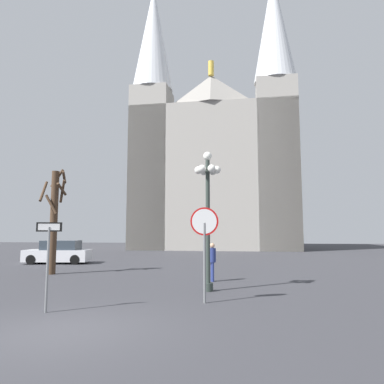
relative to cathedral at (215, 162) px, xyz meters
name	(u,v)px	position (x,y,z in m)	size (l,w,h in m)	color
ground_plane	(61,331)	(-0.85, -38.23, -11.18)	(120.00, 120.00, 0.00)	#38383D
cathedral	(215,162)	(0.00, 0.00, 0.00)	(20.57, 14.38, 35.31)	gray
stop_sign	(204,234)	(1.98, -34.73, -9.09)	(0.88, 0.19, 2.94)	slate
one_way_arrow_sign	(48,254)	(-2.16, -36.57, -9.63)	(0.63, 0.30, 2.43)	slate
street_lamp	(208,199)	(1.90, -32.54, -7.80)	(1.01, 0.91, 5.22)	#2D3833
bare_tree	(54,217)	(-6.54, -28.42, -8.27)	(1.41, 1.38, 5.53)	#473323
parked_car_near_white	(59,253)	(-9.30, -22.59, -10.45)	(4.48, 2.37, 1.57)	silver
pedestrian_walking	(212,258)	(1.85, -29.96, -10.17)	(0.32, 0.32, 1.67)	navy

